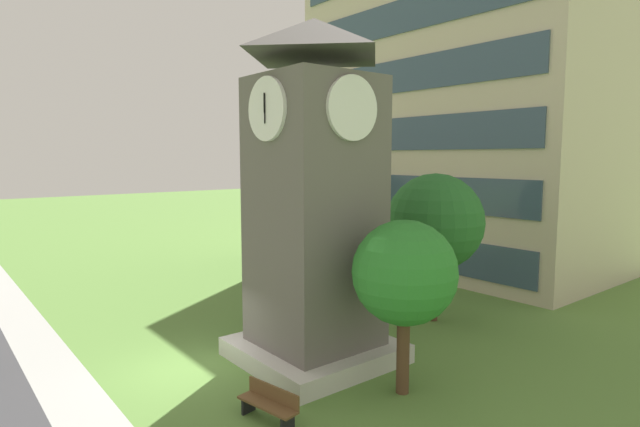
% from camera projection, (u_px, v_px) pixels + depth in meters
% --- Properties ---
extents(ground_plane, '(160.00, 160.00, 0.00)m').
position_uv_depth(ground_plane, '(187.00, 368.00, 16.19)').
color(ground_plane, '#567F38').
extents(kerb_strip, '(120.00, 1.60, 0.01)m').
position_uv_depth(kerb_strip, '(74.00, 399.00, 14.12)').
color(kerb_strip, '#9E9E99').
rests_on(kerb_strip, ground).
extents(office_building, '(18.03, 12.10, 25.60)m').
position_uv_depth(office_building, '(469.00, 59.00, 31.59)').
color(office_building, beige).
rests_on(office_building, ground).
extents(clock_tower, '(4.68, 4.68, 11.02)m').
position_uv_depth(clock_tower, '(314.00, 212.00, 16.44)').
color(clock_tower, '#605B56').
rests_on(clock_tower, ground).
extents(park_bench, '(1.86, 0.81, 0.88)m').
position_uv_depth(park_bench, '(269.00, 403.00, 12.94)').
color(park_bench, brown).
rests_on(park_bench, ground).
extents(tree_by_building, '(3.94, 3.94, 6.07)m').
position_uv_depth(tree_by_building, '(435.00, 222.00, 20.55)').
color(tree_by_building, '#513823').
rests_on(tree_by_building, ground).
extents(tree_near_tower, '(2.97, 2.97, 5.00)m').
position_uv_depth(tree_near_tower, '(404.00, 273.00, 14.16)').
color(tree_near_tower, '#513823').
rests_on(tree_near_tower, ground).
extents(tree_streetside, '(4.16, 4.16, 5.73)m').
position_uv_depth(tree_streetside, '(311.00, 209.00, 30.47)').
color(tree_streetside, '#513823').
rests_on(tree_streetside, ground).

